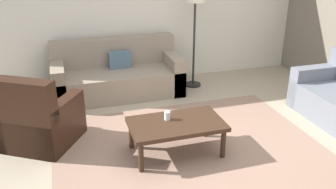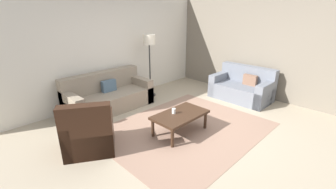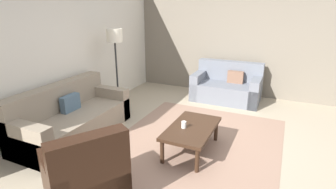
{
  "view_description": "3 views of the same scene",
  "coord_description": "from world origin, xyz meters",
  "px_view_note": "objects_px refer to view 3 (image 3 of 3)",
  "views": [
    {
      "loc": [
        -1.37,
        -3.53,
        2.34
      ],
      "look_at": [
        -0.21,
        0.23,
        0.67
      ],
      "focal_mm": 38.44,
      "sensor_mm": 36.0,
      "label": 1
    },
    {
      "loc": [
        -3.21,
        -2.67,
        2.3
      ],
      "look_at": [
        -0.2,
        0.32,
        0.73
      ],
      "focal_mm": 24.32,
      "sensor_mm": 36.0,
      "label": 2
    },
    {
      "loc": [
        -3.62,
        -1.18,
        2.15
      ],
      "look_at": [
        0.1,
        0.52,
        0.77
      ],
      "focal_mm": 28.26,
      "sensor_mm": 36.0,
      "label": 3
    }
  ],
  "objects_px": {
    "coffee_table": "(192,130)",
    "cup": "(184,125)",
    "couch_loveseat": "(227,87)",
    "lamp_standing": "(115,44)",
    "armchair_leather": "(87,180)",
    "couch_main": "(70,119)"
  },
  "relations": [
    {
      "from": "couch_loveseat",
      "to": "armchair_leather",
      "type": "distance_m",
      "value": 4.24
    },
    {
      "from": "couch_main",
      "to": "couch_loveseat",
      "type": "height_order",
      "value": "same"
    },
    {
      "from": "couch_loveseat",
      "to": "armchair_leather",
      "type": "bearing_deg",
      "value": 171.43
    },
    {
      "from": "couch_loveseat",
      "to": "lamp_standing",
      "type": "xyz_separation_m",
      "value": [
        -1.64,
        1.97,
        1.11
      ]
    },
    {
      "from": "couch_main",
      "to": "couch_loveseat",
      "type": "relative_size",
      "value": 1.34
    },
    {
      "from": "lamp_standing",
      "to": "cup",
      "type": "bearing_deg",
      "value": -118.96
    },
    {
      "from": "couch_loveseat",
      "to": "lamp_standing",
      "type": "height_order",
      "value": "lamp_standing"
    },
    {
      "from": "coffee_table",
      "to": "cup",
      "type": "relative_size",
      "value": 10.76
    },
    {
      "from": "couch_main",
      "to": "lamp_standing",
      "type": "xyz_separation_m",
      "value": [
        1.33,
        -0.08,
        1.11
      ]
    },
    {
      "from": "coffee_table",
      "to": "cup",
      "type": "height_order",
      "value": "cup"
    },
    {
      "from": "cup",
      "to": "lamp_standing",
      "type": "height_order",
      "value": "lamp_standing"
    },
    {
      "from": "couch_loveseat",
      "to": "coffee_table",
      "type": "xyz_separation_m",
      "value": [
        -2.62,
        -0.04,
        0.06
      ]
    },
    {
      "from": "couch_main",
      "to": "couch_loveseat",
      "type": "bearing_deg",
      "value": -34.65
    },
    {
      "from": "couch_main",
      "to": "lamp_standing",
      "type": "bearing_deg",
      "value": -3.46
    },
    {
      "from": "couch_loveseat",
      "to": "armchair_leather",
      "type": "height_order",
      "value": "armchair_leather"
    },
    {
      "from": "cup",
      "to": "coffee_table",
      "type": "bearing_deg",
      "value": -49.99
    },
    {
      "from": "armchair_leather",
      "to": "cup",
      "type": "bearing_deg",
      "value": -21.18
    },
    {
      "from": "couch_main",
      "to": "coffee_table",
      "type": "xyz_separation_m",
      "value": [
        0.35,
        -2.09,
        0.06
      ]
    },
    {
      "from": "couch_loveseat",
      "to": "armchair_leather",
      "type": "xyz_separation_m",
      "value": [
        -4.19,
        0.63,
        0.01
      ]
    },
    {
      "from": "couch_main",
      "to": "cup",
      "type": "xyz_separation_m",
      "value": [
        0.27,
        -2.0,
        0.16
      ]
    },
    {
      "from": "coffee_table",
      "to": "cup",
      "type": "bearing_deg",
      "value": 130.01
    },
    {
      "from": "coffee_table",
      "to": "lamp_standing",
      "type": "relative_size",
      "value": 0.64
    }
  ]
}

